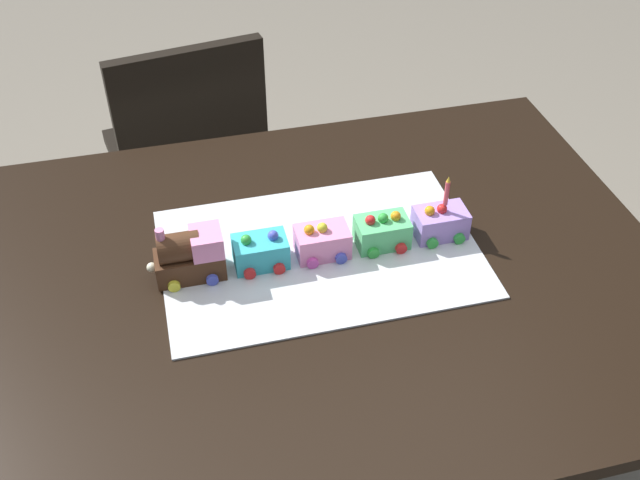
% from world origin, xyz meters
% --- Properties ---
extents(dining_table, '(1.40, 1.00, 0.74)m').
position_xyz_m(dining_table, '(0.00, 0.00, 0.63)').
color(dining_table, black).
rests_on(dining_table, ground).
extents(chair, '(0.46, 0.46, 0.86)m').
position_xyz_m(chair, '(-0.14, 0.83, 0.47)').
color(chair, black).
rests_on(chair, ground).
extents(cake_board, '(0.60, 0.40, 0.00)m').
position_xyz_m(cake_board, '(0.05, 0.05, 0.74)').
color(cake_board, silver).
rests_on(cake_board, dining_table).
extents(cake_locomotive, '(0.14, 0.08, 0.12)m').
position_xyz_m(cake_locomotive, '(-0.19, 0.05, 0.79)').
color(cake_locomotive, '#472816').
rests_on(cake_locomotive, cake_board).
extents(cake_car_flatbed_turquoise, '(0.10, 0.08, 0.07)m').
position_xyz_m(cake_car_flatbed_turquoise, '(-0.06, 0.05, 0.77)').
color(cake_car_flatbed_turquoise, '#38B7C6').
rests_on(cake_car_flatbed_turquoise, cake_board).
extents(cake_car_tanker_bubblegum, '(0.10, 0.08, 0.07)m').
position_xyz_m(cake_car_tanker_bubblegum, '(0.06, 0.05, 0.77)').
color(cake_car_tanker_bubblegum, pink).
rests_on(cake_car_tanker_bubblegum, cake_board).
extents(cake_car_gondola_mint_green, '(0.10, 0.08, 0.07)m').
position_xyz_m(cake_car_gondola_mint_green, '(0.18, 0.05, 0.77)').
color(cake_car_gondola_mint_green, '#59CC7A').
rests_on(cake_car_gondola_mint_green, cake_board).
extents(cake_car_hopper_lavender, '(0.10, 0.08, 0.07)m').
position_xyz_m(cake_car_hopper_lavender, '(0.29, 0.05, 0.77)').
color(cake_car_hopper_lavender, '#AD84E0').
rests_on(cake_car_hopper_lavender, cake_board).
extents(birthday_candle, '(0.01, 0.01, 0.06)m').
position_xyz_m(birthday_candle, '(0.30, 0.05, 0.85)').
color(birthday_candle, '#F24C59').
rests_on(birthday_candle, cake_car_hopper_lavender).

